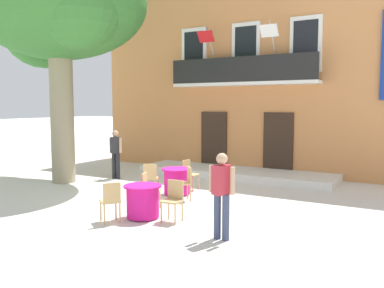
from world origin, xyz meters
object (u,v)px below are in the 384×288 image
(cafe_table_middle, at_px, (143,201))
(cafe_chair_middle_0, at_px, (111,199))
(plane_tree, at_px, (58,10))
(pedestrian_mid_plaza, at_px, (222,191))
(cafe_chair_near_tree_2, at_px, (186,181))
(cafe_chair_middle_1, at_px, (173,198))
(pedestrian_near_entrance, at_px, (116,151))
(cafe_chair_near_tree_1, at_px, (151,177))
(cafe_chair_middle_2, at_px, (148,188))
(cafe_table_near_tree, at_px, (177,181))
(cafe_chair_near_tree_0, at_px, (189,173))

(cafe_table_middle, relative_size, cafe_chair_middle_0, 0.95)
(plane_tree, relative_size, pedestrian_mid_plaza, 4.52)
(plane_tree, bearing_deg, cafe_chair_near_tree_2, -3.23)
(cafe_chair_middle_0, relative_size, cafe_chair_middle_1, 1.00)
(cafe_table_middle, distance_m, pedestrian_near_entrance, 5.24)
(cafe_chair_near_tree_1, distance_m, cafe_chair_middle_2, 1.64)
(cafe_table_near_tree, xyz_separation_m, cafe_chair_middle_0, (0.24, -3.10, 0.14))
(cafe_chair_near_tree_2, relative_size, cafe_table_middle, 1.05)
(cafe_table_near_tree, height_order, pedestrian_near_entrance, pedestrian_near_entrance)
(cafe_chair_near_tree_1, height_order, cafe_chair_middle_0, same)
(cafe_chair_near_tree_1, distance_m, cafe_table_middle, 2.39)
(cafe_table_near_tree, bearing_deg, cafe_chair_near_tree_2, -40.03)
(pedestrian_mid_plaza, bearing_deg, cafe_chair_near_tree_0, 127.87)
(cafe_chair_near_tree_1, distance_m, pedestrian_mid_plaza, 4.25)
(cafe_chair_middle_2, xyz_separation_m, pedestrian_mid_plaza, (2.52, -1.12, 0.42))
(cafe_chair_middle_2, bearing_deg, pedestrian_near_entrance, 140.41)
(cafe_chair_middle_1, relative_size, pedestrian_mid_plaza, 0.54)
(cafe_chair_middle_1, xyz_separation_m, cafe_chair_middle_2, (-1.07, 0.54, 0.00))
(cafe_table_middle, relative_size, pedestrian_mid_plaza, 0.52)
(plane_tree, distance_m, cafe_chair_near_tree_1, 6.34)
(cafe_table_middle, distance_m, cafe_chair_middle_2, 0.77)
(pedestrian_near_entrance, distance_m, pedestrian_mid_plaza, 7.21)
(cafe_table_near_tree, distance_m, cafe_chair_near_tree_0, 0.77)
(cafe_chair_near_tree_1, relative_size, pedestrian_mid_plaza, 0.54)
(cafe_chair_near_tree_1, height_order, cafe_chair_near_tree_2, same)
(cafe_chair_middle_0, bearing_deg, cafe_chair_near_tree_0, 93.99)
(cafe_table_middle, bearing_deg, cafe_chair_middle_0, -119.05)
(plane_tree, xyz_separation_m, cafe_chair_near_tree_1, (3.75, -0.20, -5.10))
(cafe_chair_middle_2, bearing_deg, cafe_table_middle, -63.97)
(cafe_chair_middle_1, relative_size, cafe_chair_middle_2, 1.00)
(cafe_chair_middle_0, xyz_separation_m, pedestrian_near_entrance, (-3.45, 4.22, 0.43))
(cafe_chair_middle_1, distance_m, pedestrian_near_entrance, 5.71)
(cafe_chair_near_tree_0, relative_size, pedestrian_near_entrance, 0.54)
(cafe_table_near_tree, distance_m, cafe_table_middle, 2.52)
(cafe_chair_middle_2, distance_m, pedestrian_mid_plaza, 2.79)
(cafe_table_near_tree, xyz_separation_m, cafe_chair_near_tree_2, (0.58, -0.48, 0.14))
(cafe_table_near_tree, xyz_separation_m, cafe_chair_near_tree_0, (-0.03, 0.75, 0.14))
(cafe_chair_near_tree_2, distance_m, pedestrian_near_entrance, 4.13)
(cafe_chair_middle_1, xyz_separation_m, pedestrian_mid_plaza, (1.45, -0.57, 0.42))
(plane_tree, bearing_deg, pedestrian_mid_plaza, -20.44)
(cafe_chair_near_tree_0, xyz_separation_m, cafe_chair_near_tree_1, (-0.61, -1.16, 0.00))
(cafe_chair_near_tree_1, bearing_deg, cafe_table_middle, -58.66)
(cafe_chair_near_tree_2, distance_m, cafe_chair_middle_0, 2.64)
(cafe_table_near_tree, bearing_deg, cafe_chair_near_tree_1, -147.50)
(cafe_table_middle, height_order, cafe_chair_middle_2, cafe_chair_middle_2)
(cafe_chair_near_tree_0, height_order, pedestrian_mid_plaza, pedestrian_mid_plaza)
(cafe_table_near_tree, xyz_separation_m, pedestrian_near_entrance, (-3.21, 1.11, 0.57))
(cafe_chair_near_tree_1, relative_size, cafe_chair_middle_0, 1.00)
(pedestrian_mid_plaza, bearing_deg, pedestrian_near_entrance, 146.36)
(cafe_table_middle, height_order, pedestrian_near_entrance, pedestrian_near_entrance)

